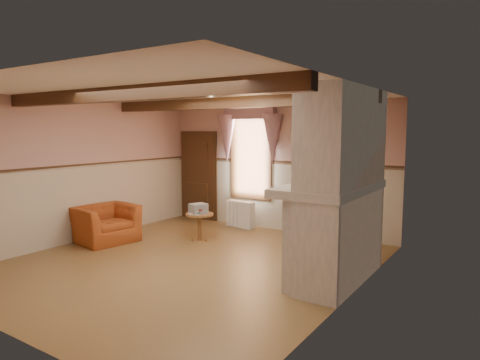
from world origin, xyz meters
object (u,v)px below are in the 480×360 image
Objects in this scene: radiator at (240,214)px; bowl at (328,182)px; mantel_clock at (349,173)px; side_table at (200,227)px; armchair at (106,224)px; oil_lamp at (339,173)px.

bowl is (2.96, -2.21, 1.16)m from radiator.
mantel_clock is (2.96, -1.30, 1.22)m from radiator.
mantel_clock is (3.00, 0.13, 1.25)m from side_table.
armchair reaches higher than side_table.
armchair is 4.71m from oil_lamp.
mantel_clock reaches higher than side_table.
radiator is 2.50× the size of oil_lamp.
oil_lamp is (3.00, -0.35, 1.29)m from side_table.
bowl is at bearing -76.07° from armchair.
armchair is 4.80m from mantel_clock.
bowl is at bearing -90.00° from mantel_clock.
oil_lamp is at bearing -90.00° from mantel_clock.
radiator is 2.07× the size of bowl.
side_table is at bearing -85.60° from radiator.
bowl is (4.49, 0.32, 1.10)m from armchair.
oil_lamp is (4.49, 0.75, 1.20)m from armchair.
mantel_clock is 0.86× the size of oil_lamp.
radiator is (1.53, 2.53, -0.06)m from armchair.
side_table is 3.28m from oil_lamp.
bowl is at bearing -30.80° from radiator.
radiator is at bearing -21.34° from armchair.
oil_lamp reaches higher than mantel_clock.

